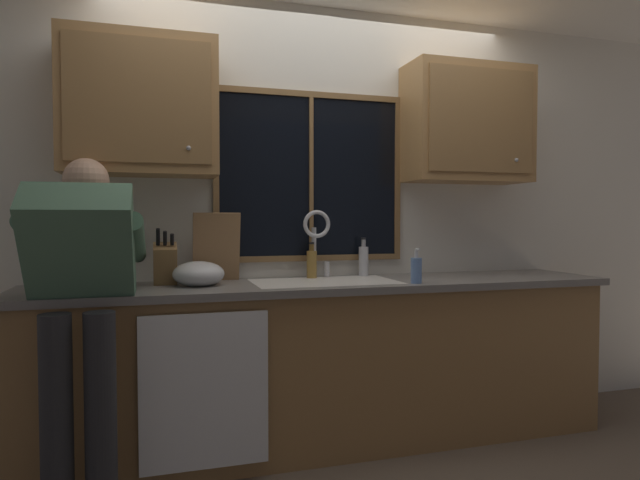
# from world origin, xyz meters

# --- Properties ---
(back_wall) EXTENTS (5.60, 0.12, 2.55)m
(back_wall) POSITION_xyz_m (0.00, 0.06, 1.27)
(back_wall) COLOR silver
(back_wall) RESTS_ON floor
(window_glass) EXTENTS (1.10, 0.02, 0.95)m
(window_glass) POSITION_xyz_m (-0.03, -0.01, 1.52)
(window_glass) COLOR black
(window_frame_top) EXTENTS (1.17, 0.02, 0.04)m
(window_frame_top) POSITION_xyz_m (-0.03, -0.02, 2.02)
(window_frame_top) COLOR brown
(window_frame_bottom) EXTENTS (1.17, 0.02, 0.04)m
(window_frame_bottom) POSITION_xyz_m (-0.03, -0.02, 1.03)
(window_frame_bottom) COLOR brown
(window_frame_left) EXTENTS (0.03, 0.02, 0.95)m
(window_frame_left) POSITION_xyz_m (-0.59, -0.02, 1.52)
(window_frame_left) COLOR brown
(window_frame_right) EXTENTS (0.03, 0.02, 0.95)m
(window_frame_right) POSITION_xyz_m (0.54, -0.02, 1.52)
(window_frame_right) COLOR brown
(window_mullion_center) EXTENTS (0.02, 0.02, 0.95)m
(window_mullion_center) POSITION_xyz_m (-0.03, -0.02, 1.52)
(window_mullion_center) COLOR brown
(lower_cabinet_run) EXTENTS (3.20, 0.58, 0.88)m
(lower_cabinet_run) POSITION_xyz_m (0.00, -0.29, 0.44)
(lower_cabinet_run) COLOR olive
(lower_cabinet_run) RESTS_ON floor
(countertop) EXTENTS (3.26, 0.62, 0.04)m
(countertop) POSITION_xyz_m (0.00, -0.31, 0.90)
(countertop) COLOR slate
(countertop) RESTS_ON lower_cabinet_run
(dishwasher_front) EXTENTS (0.60, 0.02, 0.74)m
(dishwasher_front) POSITION_xyz_m (-0.71, -0.61, 0.46)
(dishwasher_front) COLOR white
(upper_cabinet_left) EXTENTS (0.78, 0.36, 0.72)m
(upper_cabinet_left) POSITION_xyz_m (-1.00, -0.17, 1.86)
(upper_cabinet_left) COLOR #A87A47
(upper_cabinet_right) EXTENTS (0.78, 0.36, 0.72)m
(upper_cabinet_right) POSITION_xyz_m (0.94, -0.17, 1.86)
(upper_cabinet_right) COLOR #A87A47
(sink) EXTENTS (0.80, 0.46, 0.21)m
(sink) POSITION_xyz_m (-0.03, -0.30, 0.82)
(sink) COLOR white
(sink) RESTS_ON lower_cabinet_run
(faucet) EXTENTS (0.18, 0.09, 0.40)m
(faucet) POSITION_xyz_m (-0.02, -0.12, 1.17)
(faucet) COLOR silver
(faucet) RESTS_ON countertop
(person_standing) EXTENTS (0.53, 0.69, 1.56)m
(person_standing) POSITION_xyz_m (-1.24, -0.61, 0.96)
(person_standing) COLOR #262628
(person_standing) RESTS_ON floor
(knife_block) EXTENTS (0.12, 0.18, 0.32)m
(knife_block) POSITION_xyz_m (-0.88, -0.20, 1.03)
(knife_block) COLOR olive
(knife_block) RESTS_ON countertop
(cutting_board) EXTENTS (0.26, 0.10, 0.39)m
(cutting_board) POSITION_xyz_m (-0.60, -0.09, 1.11)
(cutting_board) COLOR #997047
(cutting_board) RESTS_ON countertop
(mixing_bowl) EXTENTS (0.27, 0.27, 0.13)m
(mixing_bowl) POSITION_xyz_m (-0.71, -0.28, 0.98)
(mixing_bowl) COLOR silver
(mixing_bowl) RESTS_ON countertop
(soap_dispenser) EXTENTS (0.06, 0.07, 0.19)m
(soap_dispenser) POSITION_xyz_m (0.43, -0.52, 0.99)
(soap_dispenser) COLOR #668CCC
(soap_dispenser) RESTS_ON countertop
(bottle_green_glass) EXTENTS (0.06, 0.06, 0.24)m
(bottle_green_glass) POSITION_xyz_m (0.29, -0.08, 1.02)
(bottle_green_glass) COLOR #B7B7BC
(bottle_green_glass) RESTS_ON countertop
(bottle_tall_clear) EXTENTS (0.06, 0.06, 0.21)m
(bottle_tall_clear) POSITION_xyz_m (-0.05, -0.11, 1.01)
(bottle_tall_clear) COLOR olive
(bottle_tall_clear) RESTS_ON countertop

